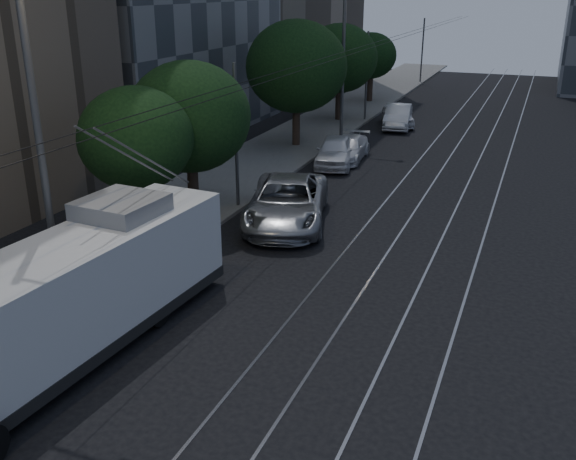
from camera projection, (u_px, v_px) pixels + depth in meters
The scene contains 17 objects.
ground at pixel (253, 349), 16.59m from camera, with size 120.00×120.00×0.00m, color black.
sidewalk at pixel (280, 149), 36.52m from camera, with size 5.00×90.00×0.15m, color slate.
tram_rails at pixel (459, 168), 33.07m from camera, with size 4.52×90.00×0.02m.
overhead_wires at pixel (323, 92), 34.43m from camera, with size 2.23×90.00×6.00m.
trolleybus at pixel (62, 302), 15.59m from camera, with size 3.18×11.63×5.63m.
pickup_silver at pixel (287, 202), 25.07m from camera, with size 2.94×6.37×1.77m, color #A0A2A8.
car_white_a at pixel (335, 151), 33.28m from camera, with size 1.80×4.47×1.52m, color white.
car_white_b at pixel (348, 148), 34.44m from camera, with size 1.74×4.28×1.24m, color silver.
car_white_c at pixel (398, 117), 42.13m from camera, with size 1.59×4.57×1.50m, color silver.
car_white_d at pixel (398, 114), 42.92m from camera, with size 1.76×4.37×1.49m, color white.
tree_1 at pixel (136, 139), 22.45m from camera, with size 4.05×4.05×5.62m.
tree_2 at pixel (189, 117), 24.77m from camera, with size 4.77×4.77×6.21m.
tree_3 at pixel (296, 67), 35.78m from camera, with size 5.68×5.68×7.14m.
tree_4 at pixel (340, 58), 42.93m from camera, with size 5.05×5.05×6.53m.
tree_5 at pixel (371, 56), 50.32m from camera, with size 3.92×3.92×5.44m.
streetlamp_near at pixel (43, 72), 15.72m from camera, with size 2.72×0.44×11.44m.
streetlamp_far at pixel (351, 37), 37.07m from camera, with size 2.42×0.44×10.01m.
Camera 1 is at (6.18, -13.04, 8.79)m, focal length 40.00 mm.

